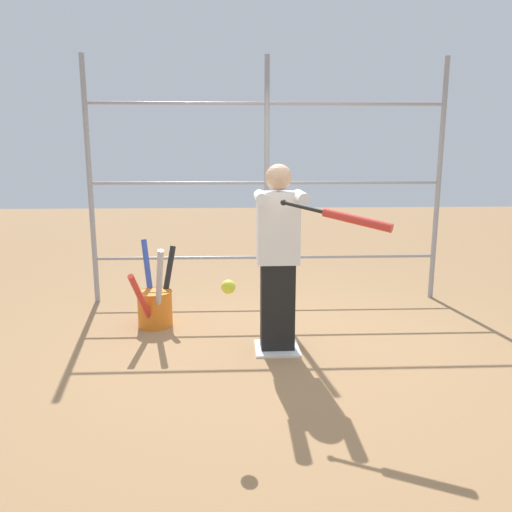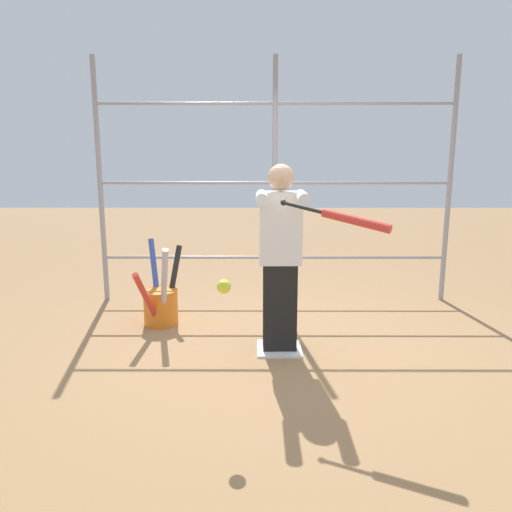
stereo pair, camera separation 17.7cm
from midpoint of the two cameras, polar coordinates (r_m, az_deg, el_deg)
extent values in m
plane|color=#9E754C|center=(4.65, 1.32, -10.62)|extent=(24.00, 24.00, 0.00)
cube|color=white|center=(4.64, 1.32, -10.50)|extent=(0.40, 0.40, 0.02)
cylinder|color=#939399|center=(6.35, 19.38, 7.95)|extent=(0.06, 0.06, 2.84)
cylinder|color=#939399|center=(5.91, 0.37, 8.37)|extent=(0.06, 0.06, 2.84)
cylinder|color=#939399|center=(6.16, -19.25, 7.86)|extent=(0.06, 0.06, 2.84)
cylinder|color=#939399|center=(6.03, 0.36, -0.15)|extent=(4.10, 0.04, 0.04)
cylinder|color=#939399|center=(5.91, 0.37, 8.37)|extent=(4.10, 0.04, 0.04)
cylinder|color=#939399|center=(5.92, 0.38, 17.03)|extent=(4.10, 0.04, 0.04)
cube|color=black|center=(4.51, 1.34, -5.87)|extent=(0.30, 0.20, 0.81)
cube|color=white|center=(4.35, 1.39, 3.22)|extent=(0.37, 0.22, 0.63)
sphere|color=tan|center=(4.30, 1.42, 8.97)|extent=(0.23, 0.23, 0.23)
cylinder|color=white|center=(4.11, 3.94, 6.72)|extent=(0.10, 0.45, 0.10)
cylinder|color=white|center=(4.08, -0.72, 6.71)|extent=(0.10, 0.45, 0.10)
sphere|color=black|center=(3.87, 1.85, 6.14)|extent=(0.05, 0.05, 0.05)
cylinder|color=black|center=(3.79, 4.10, 5.58)|extent=(0.31, 0.21, 0.08)
cylinder|color=red|center=(3.63, 10.10, 4.07)|extent=(0.47, 0.34, 0.15)
sphere|color=yellow|center=(3.33, -4.71, -3.54)|extent=(0.10, 0.10, 0.10)
cylinder|color=orange|center=(5.32, -12.40, -5.91)|extent=(0.35, 0.35, 0.36)
torus|color=orange|center=(5.26, -12.49, -4.02)|extent=(0.36, 0.36, 0.01)
cylinder|color=#B2B2B7|center=(5.05, -12.02, -3.68)|extent=(0.18, 0.32, 0.83)
cylinder|color=black|center=(5.36, -11.08, -3.04)|extent=(0.22, 0.25, 0.78)
cylinder|color=red|center=(5.02, -13.86, -5.07)|extent=(0.18, 0.48, 0.65)
cylinder|color=#334CB2|center=(5.44, -13.07, -2.63)|extent=(0.19, 0.33, 0.83)
camera|label=1|loc=(0.09, -91.28, -0.27)|focal=35.00mm
camera|label=2|loc=(0.09, 88.72, 0.27)|focal=35.00mm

